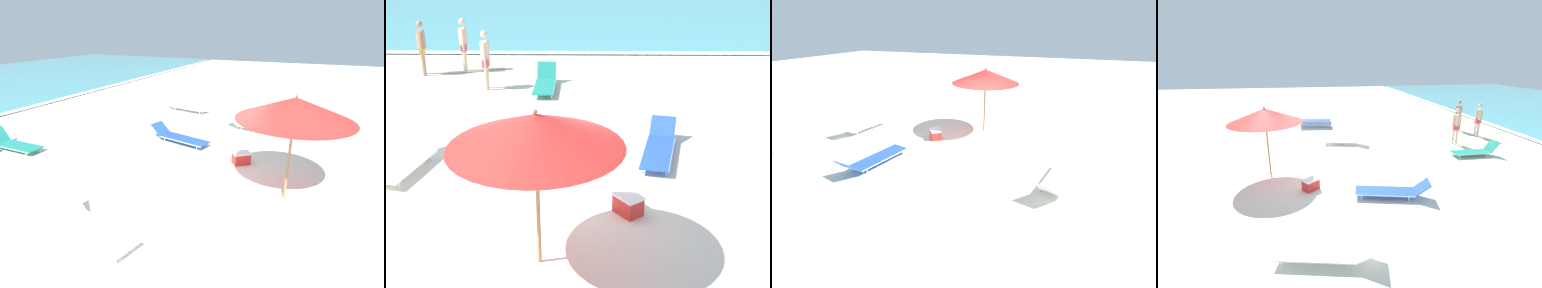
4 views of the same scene
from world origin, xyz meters
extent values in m
cube|color=silver|center=(0.00, 0.00, -0.08)|extent=(60.00, 60.00, 0.16)
cube|color=#B8AE96|center=(0.00, 9.30, 0.00)|extent=(57.00, 2.20, 0.00)
cube|color=#B8AE96|center=(3.21, 6.88, 0.00)|extent=(3.14, 1.30, 0.00)
cube|color=teal|center=(0.00, 20.41, 0.03)|extent=(60.00, 19.18, 0.06)
cube|color=white|center=(0.00, 10.87, 0.06)|extent=(56.00, 0.44, 0.01)
cylinder|color=#9E7547|center=(-0.06, -1.97, 1.08)|extent=(0.06, 0.06, 2.17)
cone|color=red|center=(-0.06, -1.97, 2.17)|extent=(2.53, 2.53, 0.50)
cylinder|color=#A4221E|center=(-0.06, -1.97, 1.93)|extent=(2.45, 2.45, 0.01)
sphere|color=#9E7547|center=(-0.06, -1.97, 2.45)|extent=(0.07, 0.07, 0.07)
cube|color=blue|center=(2.18, 1.70, 0.17)|extent=(0.97, 1.87, 0.03)
cylinder|color=silver|center=(1.89, 1.77, 0.17)|extent=(0.42, 1.75, 0.03)
cylinder|color=silver|center=(2.47, 1.64, 0.17)|extent=(0.42, 1.75, 0.03)
cube|color=blue|center=(2.42, 2.78, 0.35)|extent=(0.66, 0.55, 0.38)
cylinder|color=silver|center=(1.78, 1.08, 0.08)|extent=(0.03, 0.03, 0.16)
cylinder|color=silver|center=(2.28, 0.96, 0.08)|extent=(0.03, 0.03, 0.16)
cylinder|color=silver|center=(2.08, 2.44, 0.08)|extent=(0.03, 0.03, 0.16)
cylinder|color=silver|center=(2.58, 2.33, 0.08)|extent=(0.03, 0.03, 0.16)
cube|color=#1E8475|center=(-0.59, 6.34, 0.17)|extent=(0.62, 1.61, 0.03)
cylinder|color=silver|center=(-0.89, 6.35, 0.17)|extent=(0.05, 1.60, 0.03)
cylinder|color=silver|center=(-0.29, 6.34, 0.17)|extent=(0.05, 1.60, 0.03)
cube|color=#1E8475|center=(-0.58, 7.30, 0.40)|extent=(0.58, 0.35, 0.47)
cylinder|color=silver|center=(-0.85, 5.72, 0.08)|extent=(0.03, 0.03, 0.16)
cylinder|color=silver|center=(-0.34, 5.72, 0.08)|extent=(0.03, 0.03, 0.16)
cylinder|color=silver|center=(-0.84, 6.97, 0.08)|extent=(0.03, 0.03, 0.16)
cylinder|color=silver|center=(-0.33, 6.97, 0.08)|extent=(0.03, 0.03, 0.16)
cube|color=white|center=(-3.07, 1.00, 0.17)|extent=(0.96, 1.71, 0.03)
cylinder|color=silver|center=(-3.36, 1.07, 0.17)|extent=(0.40, 1.58, 0.03)
cylinder|color=silver|center=(-2.78, 0.93, 0.17)|extent=(0.40, 1.58, 0.03)
cube|color=white|center=(-2.84, 1.97, 0.37)|extent=(0.66, 0.54, 0.41)
cylinder|color=silver|center=(-2.97, 0.33, 0.08)|extent=(0.03, 0.03, 0.16)
cylinder|color=silver|center=(-3.17, 1.67, 0.08)|extent=(0.03, 0.03, 0.16)
cylinder|color=silver|center=(-2.67, 1.55, 0.08)|extent=(0.03, 0.03, 0.16)
cylinder|color=beige|center=(-3.39, 8.59, 0.45)|extent=(0.11, 0.11, 0.90)
cylinder|color=beige|center=(-3.36, 8.39, 0.45)|extent=(0.11, 0.11, 0.90)
cube|color=#D13D4C|center=(-3.37, 8.49, 0.82)|extent=(0.22, 0.32, 0.24)
cylinder|color=beige|center=(-3.37, 8.49, 1.18)|extent=(0.27, 0.27, 0.55)
cylinder|color=beige|center=(-3.40, 8.68, 1.17)|extent=(0.08, 0.08, 0.55)
cylinder|color=beige|center=(-3.35, 8.31, 1.17)|extent=(0.08, 0.08, 0.55)
sphere|color=beige|center=(-3.37, 8.49, 1.66)|extent=(0.21, 0.21, 0.21)
cylinder|color=#A37A5B|center=(-4.65, 8.17, 0.45)|extent=(0.11, 0.11, 0.90)
cylinder|color=#A37A5B|center=(-4.60, 7.98, 0.45)|extent=(0.11, 0.11, 0.90)
cube|color=gold|center=(-4.63, 8.07, 0.82)|extent=(0.24, 0.33, 0.24)
cylinder|color=#A37A5B|center=(-4.63, 8.07, 1.18)|extent=(0.27, 0.27, 0.55)
cylinder|color=#A37A5B|center=(-4.67, 8.25, 1.17)|extent=(0.08, 0.08, 0.55)
cylinder|color=#A37A5B|center=(-4.58, 7.89, 1.17)|extent=(0.08, 0.08, 0.55)
sphere|color=#A37A5B|center=(-4.63, 8.07, 1.66)|extent=(0.21, 0.21, 0.21)
cylinder|color=beige|center=(-2.33, 6.71, 0.45)|extent=(0.11, 0.11, 0.90)
cylinder|color=beige|center=(-2.32, 6.51, 0.45)|extent=(0.11, 0.11, 0.90)
cube|color=#D13D4C|center=(-2.33, 6.61, 0.82)|extent=(0.19, 0.31, 0.24)
cylinder|color=beige|center=(-2.33, 6.61, 1.18)|extent=(0.27, 0.27, 0.55)
cylinder|color=beige|center=(-2.33, 6.79, 1.17)|extent=(0.08, 0.08, 0.55)
cylinder|color=beige|center=(-2.32, 6.42, 1.17)|extent=(0.08, 0.08, 0.55)
sphere|color=beige|center=(-2.33, 6.61, 1.66)|extent=(0.21, 0.21, 0.21)
cube|color=red|center=(1.38, -0.52, 0.16)|extent=(0.56, 0.59, 0.32)
cube|color=white|center=(1.38, -0.52, 0.35)|extent=(0.58, 0.61, 0.05)
camera|label=1|loc=(-6.57, -2.47, 3.76)|focal=28.00mm
camera|label=2|loc=(0.62, -8.74, 4.95)|focal=50.00mm
camera|label=3|loc=(-2.77, 7.37, 3.86)|focal=24.00mm
camera|label=4|loc=(8.89, -0.43, 4.00)|focal=24.00mm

